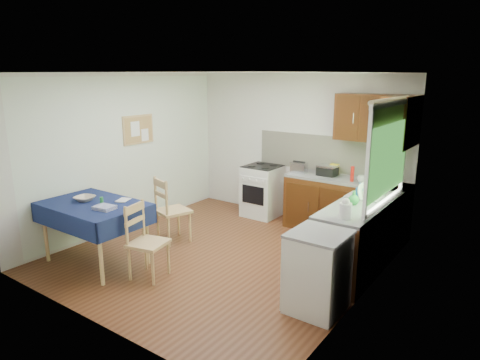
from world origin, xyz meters
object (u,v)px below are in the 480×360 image
Objects in this scene: dining_table at (94,211)px; chair_near at (145,239)px; sandwich_press at (327,170)px; toaster at (299,167)px; chair_far at (170,208)px; dish_rack at (364,196)px; kettle at (345,209)px.

chair_near reaches higher than dining_table.
chair_near is at bearing -119.58° from sandwich_press.
toaster is at bearing -177.13° from sandwich_press.
chair_near is (0.57, -1.02, -0.03)m from chair_far.
chair_near is 3.15m from sandwich_press.
dish_rack is (2.60, 0.99, 0.39)m from chair_far.
toaster is at bearing 158.49° from dish_rack.
sandwich_press reaches higher than dining_table.
kettle is (1.05, -1.84, 0.02)m from sandwich_press.
chair_near is 3.72× the size of toaster.
chair_far is 1.06× the size of chair_near.
toaster is 1.07× the size of kettle.
kettle is (2.14, 1.07, 0.50)m from chair_near.
sandwich_press is 1.21× the size of kettle.
chair_near is 2.14× the size of dish_rack.
kettle reaches higher than toaster.
dish_rack is at bearing 34.95° from dining_table.
dining_table is 1.45× the size of chair_near.
chair_near is at bearing -126.62° from dish_rack.
chair_far reaches higher than dining_table.
chair_far is 1.17m from chair_near.
sandwich_press is (1.09, 2.91, 0.48)m from chair_near.
chair_far is (0.28, 1.12, -0.20)m from dining_table.
kettle reaches higher than chair_near.
toaster is 0.88× the size of sandwich_press.
kettle reaches higher than dining_table.
sandwich_press is 0.65× the size of dish_rack.
chair_far is at bearing -140.27° from sandwich_press.
kettle is at bearing -54.39° from toaster.
kettle is at bearing -160.83° from chair_far.
sandwich_press reaches higher than chair_near.
chair_far is 2.81m from dish_rack.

